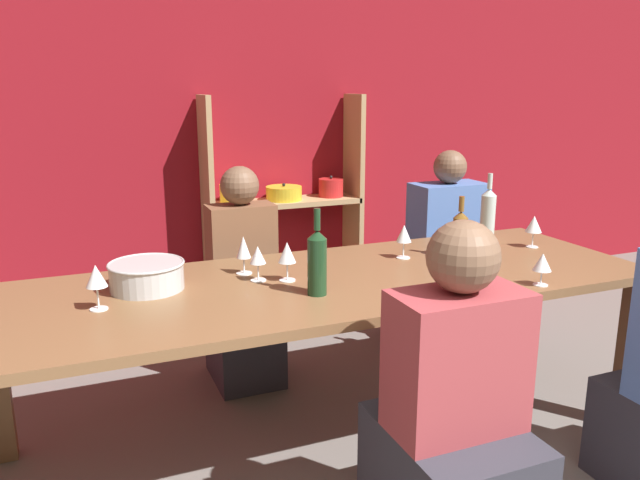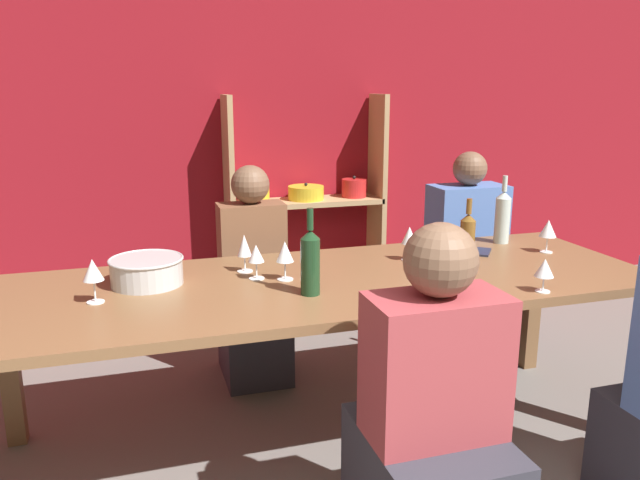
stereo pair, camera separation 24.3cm
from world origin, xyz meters
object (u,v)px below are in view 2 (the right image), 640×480
object	(u,v)px
wine_glass_white_c	(93,271)
person_near_b	(431,449)
wine_bottle_amber	(310,261)
wine_bottle_dark	(503,216)
dining_table	(327,296)
wine_glass_red_b	(256,255)
person_far_b	(464,274)
wine_bottle_green	(467,236)
wine_glass_white_a	(244,247)
wine_glass_white_b	(544,269)
wine_glass_empty_a	(548,229)
cell_phone	(483,252)
wine_glass_white_d	(285,253)
person_far_a	(253,300)
shelf_unit	(310,228)
wine_glass_red_a	(409,237)
mixing_bowl	(147,270)

from	to	relation	value
wine_glass_white_c	person_near_b	distance (m)	1.39
wine_bottle_amber	wine_bottle_dark	bearing A→B (deg)	23.03
wine_glass_white_c	dining_table	bearing A→B (deg)	1.29
wine_glass_white_c	wine_glass_red_b	bearing A→B (deg)	9.99
wine_glass_white_c	person_far_b	xyz separation A→B (m)	(2.13, 0.90, -0.47)
wine_bottle_green	wine_glass_red_b	bearing A→B (deg)	179.69
wine_glass_white_a	wine_glass_white_b	size ratio (longest dim) A/B	1.24
wine_glass_empty_a	person_far_b	distance (m)	0.91
dining_table	cell_phone	xyz separation A→B (m)	(0.87, 0.18, 0.08)
wine_glass_white_d	wine_bottle_dark	bearing A→B (deg)	13.28
wine_bottle_amber	wine_glass_white_a	size ratio (longest dim) A/B	2.05
wine_bottle_amber	wine_glass_white_d	xyz separation A→B (m)	(-0.05, 0.22, -0.02)
person_far_a	person_near_b	bearing A→B (deg)	99.92
wine_glass_white_d	shelf_unit	bearing A→B (deg)	70.51
dining_table	wine_glass_white_c	distance (m)	0.96
wine_glass_empty_a	wine_glass_red_a	world-z (taller)	same
wine_glass_white_a	person_far_a	xyz separation A→B (m)	(0.14, 0.54, -0.45)
dining_table	wine_glass_empty_a	distance (m)	1.20
wine_bottle_green	wine_glass_white_b	distance (m)	0.51
shelf_unit	cell_phone	world-z (taller)	shelf_unit
wine_glass_red_b	person_far_a	size ratio (longest dim) A/B	0.13
dining_table	wine_bottle_dark	bearing A→B (deg)	17.61
wine_glass_white_b	mixing_bowl	bearing A→B (deg)	159.43
dining_table	wine_glass_white_d	distance (m)	0.26
dining_table	person_far_b	distance (m)	1.50
wine_bottle_dark	person_far_b	xyz separation A→B (m)	(0.11, 0.54, -0.49)
wine_bottle_amber	wine_glass_red_a	world-z (taller)	wine_bottle_amber
wine_glass_white_d	person_near_b	size ratio (longest dim) A/B	0.14
wine_glass_white_b	cell_phone	size ratio (longest dim) A/B	0.85
mixing_bowl	wine_bottle_green	bearing A→B (deg)	-2.63
dining_table	person_far_a	bearing A→B (deg)	103.42
wine_glass_white_d	person_far_a	world-z (taller)	person_far_a
wine_glass_red_a	wine_bottle_green	bearing A→B (deg)	-17.94
cell_phone	person_far_a	size ratio (longest dim) A/B	0.14
wine_bottle_amber	wine_glass_white_d	size ratio (longest dim) A/B	2.06
shelf_unit	wine_glass_empty_a	xyz separation A→B (m)	(0.75, -1.66, 0.31)
shelf_unit	cell_phone	size ratio (longest dim) A/B	9.46
wine_bottle_amber	cell_phone	bearing A→B (deg)	19.52
wine_glass_white_d	person_far_b	bearing A→B (deg)	31.54
shelf_unit	wine_glass_white_d	size ratio (longest dim) A/B	9.01
dining_table	person_far_a	world-z (taller)	person_far_a
cell_phone	person_near_b	bearing A→B (deg)	-127.69
wine_bottle_green	person_far_b	bearing A→B (deg)	59.70
mixing_bowl	wine_glass_red_a	size ratio (longest dim) A/B	1.88
mixing_bowl	wine_bottle_amber	distance (m)	0.70
wine_bottle_green	wine_glass_white_c	distance (m)	1.67
mixing_bowl	wine_glass_red_a	bearing A→B (deg)	0.81
wine_glass_red_a	person_far_a	xyz separation A→B (m)	(-0.64, 0.58, -0.45)
wine_glass_red_b	person_far_a	xyz separation A→B (m)	(0.11, 0.66, -0.44)
dining_table	wine_glass_empty_a	size ratio (longest dim) A/B	17.39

